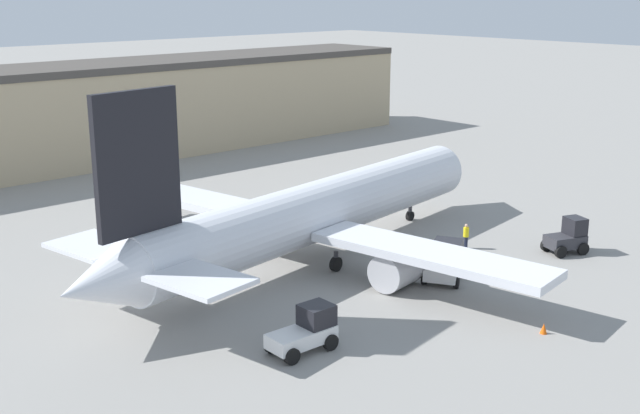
{
  "coord_description": "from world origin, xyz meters",
  "views": [
    {
      "loc": [
        -33.11,
        -36.21,
        16.83
      ],
      "look_at": [
        0.0,
        0.0,
        3.33
      ],
      "focal_mm": 45.0,
      "sensor_mm": 36.0,
      "label": 1
    }
  ],
  "objects_px": {
    "belt_loader_truck": "(445,261)",
    "pushback_tug": "(306,330)",
    "airplane": "(310,214)",
    "safety_cone_near": "(544,328)",
    "ground_crew_worker": "(466,235)",
    "baggage_tug": "(568,237)"
  },
  "relations": [
    {
      "from": "ground_crew_worker",
      "to": "pushback_tug",
      "type": "distance_m",
      "value": 18.62
    },
    {
      "from": "ground_crew_worker",
      "to": "safety_cone_near",
      "type": "distance_m",
      "value": 13.71
    },
    {
      "from": "airplane",
      "to": "pushback_tug",
      "type": "xyz_separation_m",
      "value": [
        -8.77,
        -9.56,
        -2.11
      ]
    },
    {
      "from": "belt_loader_truck",
      "to": "pushback_tug",
      "type": "height_order",
      "value": "pushback_tug"
    },
    {
      "from": "airplane",
      "to": "belt_loader_truck",
      "type": "xyz_separation_m",
      "value": [
        3.96,
        -7.73,
        -2.11
      ]
    },
    {
      "from": "ground_crew_worker",
      "to": "pushback_tug",
      "type": "relative_size",
      "value": 0.5
    },
    {
      "from": "belt_loader_truck",
      "to": "baggage_tug",
      "type": "bearing_deg",
      "value": -43.04
    },
    {
      "from": "safety_cone_near",
      "to": "belt_loader_truck",
      "type": "bearing_deg",
      "value": 72.45
    },
    {
      "from": "baggage_tug",
      "to": "airplane",
      "type": "bearing_deg",
      "value": 164.18
    },
    {
      "from": "baggage_tug",
      "to": "pushback_tug",
      "type": "distance_m",
      "value": 22.32
    },
    {
      "from": "airplane",
      "to": "ground_crew_worker",
      "type": "distance_m",
      "value": 10.86
    },
    {
      "from": "safety_cone_near",
      "to": "pushback_tug",
      "type": "bearing_deg",
      "value": 146.45
    },
    {
      "from": "airplane",
      "to": "safety_cone_near",
      "type": "height_order",
      "value": "airplane"
    },
    {
      "from": "belt_loader_truck",
      "to": "pushback_tug",
      "type": "distance_m",
      "value": 12.86
    },
    {
      "from": "baggage_tug",
      "to": "belt_loader_truck",
      "type": "relative_size",
      "value": 0.75
    },
    {
      "from": "ground_crew_worker",
      "to": "belt_loader_truck",
      "type": "xyz_separation_m",
      "value": [
        -5.36,
        -2.59,
        0.1
      ]
    },
    {
      "from": "airplane",
      "to": "baggage_tug",
      "type": "height_order",
      "value": "airplane"
    },
    {
      "from": "airplane",
      "to": "safety_cone_near",
      "type": "bearing_deg",
      "value": -94.3
    },
    {
      "from": "belt_loader_truck",
      "to": "pushback_tug",
      "type": "relative_size",
      "value": 1.17
    },
    {
      "from": "baggage_tug",
      "to": "safety_cone_near",
      "type": "distance_m",
      "value": 13.7
    },
    {
      "from": "ground_crew_worker",
      "to": "belt_loader_truck",
      "type": "bearing_deg",
      "value": -41.7
    },
    {
      "from": "baggage_tug",
      "to": "safety_cone_near",
      "type": "xyz_separation_m",
      "value": [
        -12.27,
        -6.05,
        -0.78
      ]
    }
  ]
}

